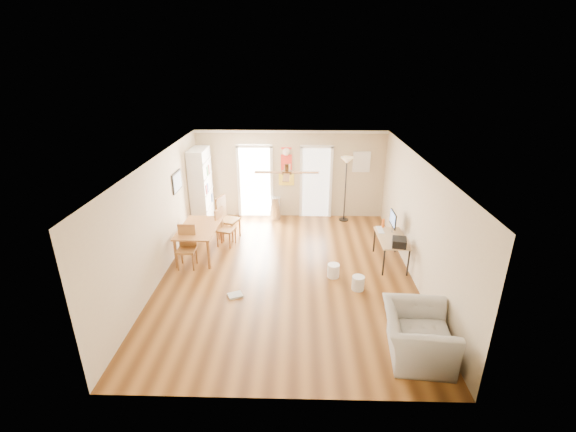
{
  "coord_description": "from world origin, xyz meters",
  "views": [
    {
      "loc": [
        0.22,
        -7.72,
        4.51
      ],
      "look_at": [
        0.0,
        0.6,
        1.15
      ],
      "focal_mm": 24.6,
      "sensor_mm": 36.0,
      "label": 1
    }
  ],
  "objects_px": {
    "trash_can": "(275,208)",
    "armchair": "(417,335)",
    "dining_chair_right_a": "(229,218)",
    "computer_desk": "(390,250)",
    "dining_chair_near": "(186,248)",
    "dining_chair_right_b": "(226,228)",
    "torchiere_lamp": "(345,190)",
    "dining_table": "(200,241)",
    "printer": "(399,242)",
    "wastebasket_b": "(358,283)",
    "bookshelf": "(201,188)",
    "wastebasket_a": "(333,271)"
  },
  "relations": [
    {
      "from": "dining_chair_right_a",
      "to": "torchiere_lamp",
      "type": "height_order",
      "value": "torchiere_lamp"
    },
    {
      "from": "bookshelf",
      "to": "wastebasket_b",
      "type": "relative_size",
      "value": 7.33
    },
    {
      "from": "bookshelf",
      "to": "computer_desk",
      "type": "bearing_deg",
      "value": -7.66
    },
    {
      "from": "dining_table",
      "to": "dining_chair_near",
      "type": "relative_size",
      "value": 1.49
    },
    {
      "from": "torchiere_lamp",
      "to": "printer",
      "type": "distance_m",
      "value": 3.18
    },
    {
      "from": "dining_chair_near",
      "to": "wastebasket_b",
      "type": "bearing_deg",
      "value": -13.55
    },
    {
      "from": "wastebasket_a",
      "to": "torchiere_lamp",
      "type": "bearing_deg",
      "value": 80.13
    },
    {
      "from": "bookshelf",
      "to": "dining_chair_right_a",
      "type": "xyz_separation_m",
      "value": [
        0.91,
        -0.94,
        -0.53
      ]
    },
    {
      "from": "torchiere_lamp",
      "to": "computer_desk",
      "type": "xyz_separation_m",
      "value": [
        0.8,
        -2.61,
        -0.62
      ]
    },
    {
      "from": "dining_table",
      "to": "armchair",
      "type": "relative_size",
      "value": 1.22
    },
    {
      "from": "trash_can",
      "to": "wastebasket_b",
      "type": "xyz_separation_m",
      "value": [
        1.94,
        -3.8,
        -0.19
      ]
    },
    {
      "from": "trash_can",
      "to": "armchair",
      "type": "distance_m",
      "value": 6.3
    },
    {
      "from": "computer_desk",
      "to": "armchair",
      "type": "relative_size",
      "value": 1.02
    },
    {
      "from": "wastebasket_b",
      "to": "armchair",
      "type": "height_order",
      "value": "armchair"
    },
    {
      "from": "torchiere_lamp",
      "to": "computer_desk",
      "type": "bearing_deg",
      "value": -72.93
    },
    {
      "from": "dining_chair_right_b",
      "to": "armchair",
      "type": "xyz_separation_m",
      "value": [
        3.75,
        -3.96,
        -0.1
      ]
    },
    {
      "from": "bookshelf",
      "to": "trash_can",
      "type": "bearing_deg",
      "value": 27.71
    },
    {
      "from": "dining_chair_right_b",
      "to": "computer_desk",
      "type": "height_order",
      "value": "dining_chair_right_b"
    },
    {
      "from": "dining_chair_right_b",
      "to": "wastebasket_b",
      "type": "xyz_separation_m",
      "value": [
        3.09,
        -2.02,
        -0.34
      ]
    },
    {
      "from": "dining_table",
      "to": "trash_can",
      "type": "xyz_separation_m",
      "value": [
        1.7,
        2.33,
        -0.02
      ]
    },
    {
      "from": "trash_can",
      "to": "wastebasket_a",
      "type": "bearing_deg",
      "value": -66.0
    },
    {
      "from": "dining_table",
      "to": "dining_chair_right_a",
      "type": "distance_m",
      "value": 1.15
    },
    {
      "from": "bookshelf",
      "to": "computer_desk",
      "type": "relative_size",
      "value": 1.78
    },
    {
      "from": "dining_chair_right_a",
      "to": "wastebasket_a",
      "type": "distance_m",
      "value": 3.3
    },
    {
      "from": "dining_chair_right_a",
      "to": "computer_desk",
      "type": "relative_size",
      "value": 0.92
    },
    {
      "from": "dining_chair_near",
      "to": "dining_chair_right_b",
      "type": "bearing_deg",
      "value": 57.93
    },
    {
      "from": "computer_desk",
      "to": "printer",
      "type": "height_order",
      "value": "printer"
    },
    {
      "from": "dining_table",
      "to": "torchiere_lamp",
      "type": "relative_size",
      "value": 0.77
    },
    {
      "from": "dining_chair_near",
      "to": "computer_desk",
      "type": "bearing_deg",
      "value": 2.95
    },
    {
      "from": "trash_can",
      "to": "dining_table",
      "type": "bearing_deg",
      "value": -126.13
    },
    {
      "from": "bookshelf",
      "to": "dining_chair_right_a",
      "type": "relative_size",
      "value": 1.94
    },
    {
      "from": "dining_chair_right_a",
      "to": "dining_chair_near",
      "type": "xyz_separation_m",
      "value": [
        -0.71,
        -1.61,
        -0.07
      ]
    },
    {
      "from": "dining_chair_right_a",
      "to": "wastebasket_a",
      "type": "bearing_deg",
      "value": -107.82
    },
    {
      "from": "computer_desk",
      "to": "wastebasket_b",
      "type": "distance_m",
      "value": 1.49
    },
    {
      "from": "trash_can",
      "to": "dining_chair_near",
      "type": "bearing_deg",
      "value": -122.15
    },
    {
      "from": "bookshelf",
      "to": "dining_table",
      "type": "xyz_separation_m",
      "value": [
        0.36,
        -1.93,
        -0.74
      ]
    },
    {
      "from": "trash_can",
      "to": "wastebasket_b",
      "type": "relative_size",
      "value": 2.3
    },
    {
      "from": "dining_chair_right_b",
      "to": "computer_desk",
      "type": "relative_size",
      "value": 0.79
    },
    {
      "from": "dining_chair_right_a",
      "to": "wastebasket_b",
      "type": "relative_size",
      "value": 3.77
    },
    {
      "from": "dining_chair_near",
      "to": "armchair",
      "type": "height_order",
      "value": "dining_chair_near"
    },
    {
      "from": "dining_chair_near",
      "to": "armchair",
      "type": "bearing_deg",
      "value": -33.01
    },
    {
      "from": "bookshelf",
      "to": "dining_table",
      "type": "relative_size",
      "value": 1.5
    },
    {
      "from": "armchair",
      "to": "trash_can",
      "type": "bearing_deg",
      "value": 29.93
    },
    {
      "from": "dining_table",
      "to": "dining_chair_right_b",
      "type": "bearing_deg",
      "value": 44.73
    },
    {
      "from": "dining_chair_right_b",
      "to": "armchair",
      "type": "relative_size",
      "value": 0.81
    },
    {
      "from": "dining_table",
      "to": "printer",
      "type": "relative_size",
      "value": 4.23
    },
    {
      "from": "bookshelf",
      "to": "dining_chair_right_b",
      "type": "relative_size",
      "value": 2.26
    },
    {
      "from": "dining_chair_right_b",
      "to": "dining_chair_near",
      "type": "bearing_deg",
      "value": 164.72
    },
    {
      "from": "bookshelf",
      "to": "trash_can",
      "type": "distance_m",
      "value": 2.23
    },
    {
      "from": "printer",
      "to": "dining_chair_right_b",
      "type": "bearing_deg",
      "value": 173.86
    }
  ]
}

